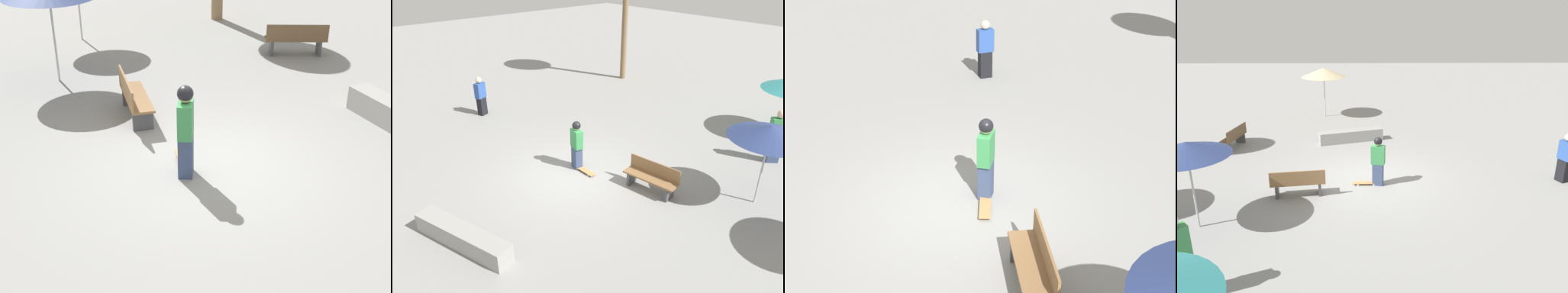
% 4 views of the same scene
% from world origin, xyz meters
% --- Properties ---
extents(ground_plane, '(60.00, 60.00, 0.00)m').
position_xyz_m(ground_plane, '(0.00, 0.00, 0.00)').
color(ground_plane, gray).
extents(skater_main, '(0.46, 0.31, 1.58)m').
position_xyz_m(skater_main, '(0.26, -0.42, 0.85)').
color(skater_main, '#38476B').
rests_on(skater_main, ground_plane).
extents(skateboard, '(0.80, 0.21, 0.07)m').
position_xyz_m(skateboard, '(-0.12, -0.42, 0.06)').
color(skateboard, '#B7844C').
rests_on(skateboard, ground_plane).
extents(bench_far, '(1.65, 0.66, 0.85)m').
position_xyz_m(bench_far, '(-2.11, -1.19, 0.43)').
color(bench_far, '#47474C').
rests_on(bench_far, ground_plane).
extents(bystander_watching, '(0.39, 0.50, 1.60)m').
position_xyz_m(bystander_watching, '(6.20, -0.22, 0.80)').
color(bystander_watching, black).
rests_on(bystander_watching, ground_plane).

